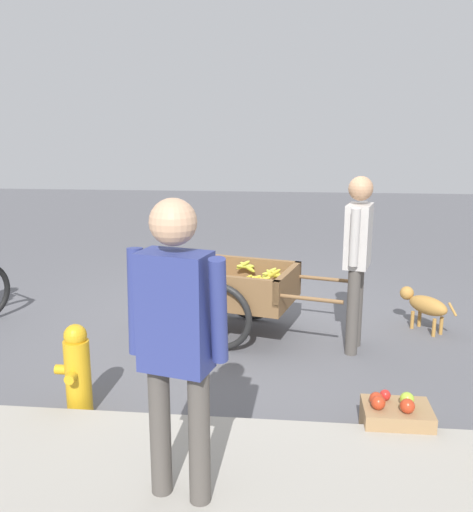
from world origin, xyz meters
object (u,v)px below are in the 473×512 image
(mixed_fruit_crate, at_px, (396,419))
(bystander_person, at_px, (177,335))
(plastic_bucket, at_px, (169,275))
(fruit_cart, at_px, (236,291))
(fire_hydrant, at_px, (77,370))
(dog, at_px, (425,304))
(vendor_person, at_px, (358,249))

(mixed_fruit_crate, relative_size, bystander_person, 0.26)
(mixed_fruit_crate, bearing_deg, plastic_bucket, -56.33)
(fruit_cart, bearing_deg, fire_hydrant, 60.23)
(dog, xyz_separation_m, mixed_fruit_crate, (0.63, 2.05, -0.14))
(dog, bearing_deg, bystander_person, 57.39)
(vendor_person, relative_size, bystander_person, 0.94)
(fire_hydrant, distance_m, plastic_bucket, 3.35)
(fire_hydrant, relative_size, mixed_fruit_crate, 1.52)
(fire_hydrant, height_order, bystander_person, bystander_person)
(fire_hydrant, bearing_deg, vendor_person, -146.13)
(dog, bearing_deg, fruit_cart, 8.83)
(plastic_bucket, bearing_deg, bystander_person, 103.46)
(bystander_person, bearing_deg, plastic_bucket, -76.54)
(plastic_bucket, height_order, bystander_person, bystander_person)
(fire_hydrant, distance_m, bystander_person, 1.52)
(vendor_person, distance_m, dog, 1.16)
(bystander_person, bearing_deg, dog, -122.61)
(fruit_cart, bearing_deg, bystander_person, 89.59)
(plastic_bucket, xyz_separation_m, bystander_person, (-1.03, 4.32, 0.89))
(fruit_cart, xyz_separation_m, mixed_fruit_crate, (-1.23, 1.76, -0.31))
(plastic_bucket, height_order, mixed_fruit_crate, mixed_fruit_crate)
(vendor_person, distance_m, bystander_person, 2.62)
(fire_hydrant, distance_m, mixed_fruit_crate, 2.20)
(dog, distance_m, mixed_fruit_crate, 2.15)
(vendor_person, height_order, mixed_fruit_crate, vendor_person)
(vendor_person, distance_m, plastic_bucket, 3.03)
(fire_hydrant, relative_size, bystander_person, 0.40)
(vendor_person, height_order, fire_hydrant, vendor_person)
(vendor_person, xyz_separation_m, mixed_fruit_crate, (-0.12, 1.47, -0.82))
(dog, relative_size, mixed_fruit_crate, 1.25)
(plastic_bucket, bearing_deg, mixed_fruit_crate, 123.67)
(dog, height_order, mixed_fruit_crate, dog)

